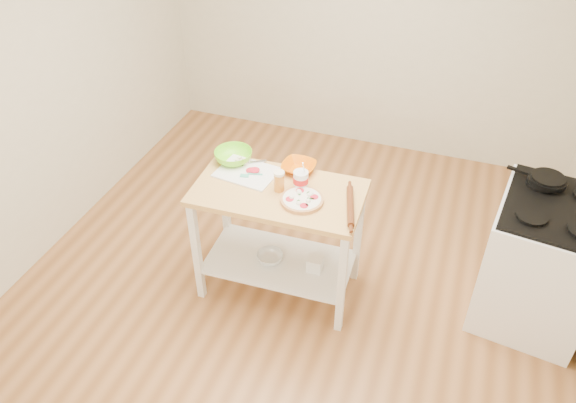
% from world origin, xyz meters
% --- Properties ---
extents(room_shell, '(4.04, 4.54, 2.74)m').
position_xyz_m(room_shell, '(0.00, 0.00, 1.35)').
color(room_shell, '#A26A3B').
rests_on(room_shell, ground).
extents(prep_island, '(1.15, 0.65, 0.90)m').
position_xyz_m(prep_island, '(-0.09, 0.01, 0.65)').
color(prep_island, '#DBA859').
rests_on(prep_island, ground).
extents(gas_stove, '(0.78, 0.88, 1.11)m').
position_xyz_m(gas_stove, '(1.65, 0.38, 0.47)').
color(gas_stove, white).
rests_on(gas_stove, ground).
extents(skillet, '(0.38, 0.25, 0.03)m').
position_xyz_m(skillet, '(1.56, 0.61, 0.98)').
color(skillet, black).
rests_on(skillet, gas_stove).
extents(pizza, '(0.28, 0.28, 0.04)m').
position_xyz_m(pizza, '(0.09, -0.05, 0.92)').
color(pizza, tan).
rests_on(pizza, prep_island).
extents(cutting_board, '(0.43, 0.35, 0.04)m').
position_xyz_m(cutting_board, '(-0.36, 0.13, 0.91)').
color(cutting_board, white).
rests_on(cutting_board, prep_island).
extents(spatula, '(0.15, 0.08, 0.01)m').
position_xyz_m(spatula, '(-0.32, 0.09, 0.92)').
color(spatula, '#45B49A').
rests_on(spatula, cutting_board).
extents(knife, '(0.24, 0.17, 0.01)m').
position_xyz_m(knife, '(-0.43, 0.19, 0.92)').
color(knife, silver).
rests_on(knife, cutting_board).
extents(orange_bowl, '(0.24, 0.24, 0.06)m').
position_xyz_m(orange_bowl, '(-0.04, 0.27, 0.93)').
color(orange_bowl, orange).
rests_on(orange_bowl, prep_island).
extents(green_bowl, '(0.35, 0.35, 0.08)m').
position_xyz_m(green_bowl, '(-0.51, 0.22, 0.94)').
color(green_bowl, '#78E91E').
rests_on(green_bowl, prep_island).
extents(beer_pint, '(0.07, 0.07, 0.14)m').
position_xyz_m(beer_pint, '(-0.09, 0.01, 0.97)').
color(beer_pint, orange).
rests_on(beer_pint, prep_island).
extents(yogurt_tub, '(0.10, 0.10, 0.22)m').
position_xyz_m(yogurt_tub, '(0.04, 0.09, 0.96)').
color(yogurt_tub, white).
rests_on(yogurt_tub, prep_island).
extents(rolling_pin, '(0.15, 0.38, 0.04)m').
position_xyz_m(rolling_pin, '(0.41, -0.03, 0.92)').
color(rolling_pin, '#623016').
rests_on(rolling_pin, prep_island).
extents(shelf_glass_bowl, '(0.20, 0.20, 0.06)m').
position_xyz_m(shelf_glass_bowl, '(-0.15, -0.01, 0.29)').
color(shelf_glass_bowl, silver).
rests_on(shelf_glass_bowl, prep_island).
extents(shelf_bin, '(0.11, 0.11, 0.11)m').
position_xyz_m(shelf_bin, '(0.18, 0.01, 0.31)').
color(shelf_bin, white).
rests_on(shelf_bin, prep_island).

